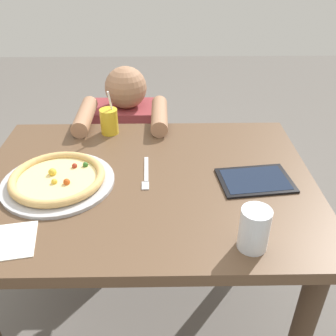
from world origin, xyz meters
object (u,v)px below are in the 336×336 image
drink_cup_colored (109,121)px  diner_seated (130,159)px  water_cup_clear (254,229)px  pizza_near (58,179)px  tablet (255,180)px  fork (146,174)px

drink_cup_colored → diner_seated: bearing=81.9°
water_cup_clear → diner_seated: size_ratio=0.13×
pizza_near → water_cup_clear: water_cup_clear is taller
tablet → water_cup_clear: bearing=-103.8°
fork → tablet: size_ratio=0.78×
drink_cup_colored → water_cup_clear: size_ratio=1.50×
pizza_near → fork: pizza_near is taller
pizza_near → diner_seated: (0.18, 0.68, -0.34)m
tablet → pizza_near: bearing=-179.8°
water_cup_clear → diner_seated: 1.13m
tablet → diner_seated: size_ratio=0.28×
water_cup_clear → drink_cup_colored: bearing=124.1°
water_cup_clear → diner_seated: diner_seated is taller
diner_seated → water_cup_clear: bearing=-67.4°
water_cup_clear → fork: water_cup_clear is taller
tablet → fork: bearing=172.8°
fork → diner_seated: diner_seated is taller
fork → diner_seated: (-0.11, 0.63, -0.32)m
diner_seated → pizza_near: bearing=-104.5°
fork → water_cup_clear: bearing=-49.9°
drink_cup_colored → fork: drink_cup_colored is taller
fork → tablet: 0.37m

